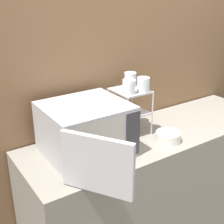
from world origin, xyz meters
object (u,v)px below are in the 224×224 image
at_px(glass_front_left, 129,87).
at_px(glass_back_right, 130,79).
at_px(microwave, 86,130).
at_px(bowl, 168,137).
at_px(glass_front_right, 143,84).
at_px(dish_rack, 130,102).

relative_size(glass_front_left, glass_back_right, 1.00).
xyz_separation_m(microwave, glass_front_left, (0.34, 0.04, 0.20)).
bearing_deg(glass_front_left, microwave, -173.45).
xyz_separation_m(glass_front_left, bowl, (0.19, -0.20, -0.33)).
bearing_deg(microwave, glass_front_left, 6.55).
relative_size(microwave, bowl, 4.66).
height_order(microwave, glass_front_right, glass_front_right).
distance_m(dish_rack, bowl, 0.35).
bearing_deg(glass_front_right, dish_rack, 125.31).
bearing_deg(glass_front_left, bowl, -45.90).
relative_size(microwave, dish_rack, 2.46).
xyz_separation_m(microwave, bowl, (0.53, -0.16, -0.13)).
distance_m(microwave, glass_front_left, 0.40).
bearing_deg(dish_rack, glass_back_right, 53.23).
xyz_separation_m(glass_front_right, bowl, (0.08, -0.19, -0.33)).
xyz_separation_m(dish_rack, glass_front_left, (-0.06, -0.06, 0.14)).
height_order(glass_front_left, glass_front_right, same).
distance_m(glass_front_left, glass_back_right, 0.18).
bearing_deg(glass_front_left, glass_front_right, -5.20).
relative_size(glass_front_right, bowl, 0.57).
height_order(dish_rack, glass_back_right, glass_back_right).
bearing_deg(glass_back_right, microwave, -159.01).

